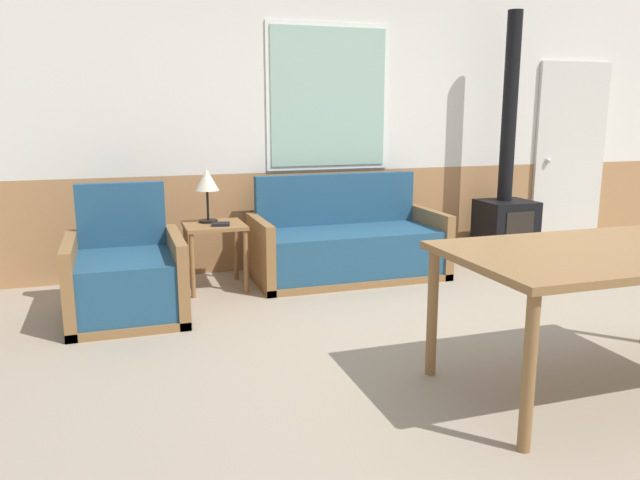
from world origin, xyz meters
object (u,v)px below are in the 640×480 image
Objects in this scene: table_lamp at (207,183)px; wood_stove at (506,199)px; armchair at (126,280)px; dining_table at (607,262)px; side_table at (214,236)px; couch at (348,248)px.

table_lamp is 2.97m from wood_stove.
dining_table is at bearing -56.93° from armchair.
side_table is 1.24× the size of table_lamp.
side_table is at bearing 122.82° from dining_table.
wood_stove reaches higher than couch.
table_lamp is at bearing -179.80° from wood_stove.
side_table is (-1.19, 0.02, 0.18)m from couch.
dining_table is (2.41, -2.05, 0.42)m from armchair.
armchair is 2.10× the size of table_lamp.
armchair is 1.70× the size of side_table.
dining_table is (0.48, -2.57, 0.43)m from couch.
armchair is at bearing 139.56° from dining_table.
couch is 2.65m from dining_table.
wood_stove is (3.66, 0.64, 0.34)m from armchair.
dining_table is at bearing -79.38° from couch.
dining_table is 2.97m from wood_stove.
wood_stove reaches higher than table_lamp.
armchair is 0.56× the size of dining_table.
couch is 1.01× the size of dining_table.
table_lamp is (-1.22, 0.11, 0.62)m from couch.
couch is at bearing 100.62° from dining_table.
dining_table is (1.71, -2.68, -0.19)m from table_lamp.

